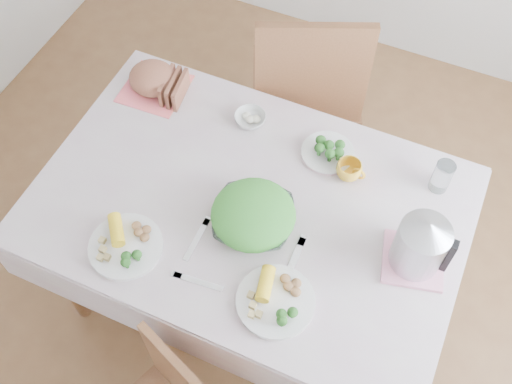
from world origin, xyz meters
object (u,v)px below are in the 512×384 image
at_px(dining_table, 250,254).
at_px(dinner_plate_right, 276,302).
at_px(yellow_mug, 349,170).
at_px(electric_kettle, 421,244).
at_px(dinner_plate_left, 126,246).
at_px(chair_far, 304,93).
at_px(salad_bowl, 253,219).

distance_m(dining_table, dinner_plate_right, 0.55).
height_order(yellow_mug, electric_kettle, electric_kettle).
distance_m(dining_table, dinner_plate_left, 0.60).
bearing_deg(yellow_mug, dinner_plate_right, -94.83).
bearing_deg(chair_far, electric_kettle, 106.66).
height_order(dining_table, salad_bowl, salad_bowl).
bearing_deg(salad_bowl, chair_far, 99.05).
bearing_deg(yellow_mug, electric_kettle, -37.50).
height_order(salad_bowl, electric_kettle, electric_kettle).
distance_m(dining_table, electric_kettle, 0.78).
bearing_deg(electric_kettle, chair_far, 144.68).
relative_size(chair_far, yellow_mug, 11.49).
bearing_deg(dinner_plate_left, chair_far, 79.77).
height_order(dining_table, dinner_plate_right, dinner_plate_right).
height_order(salad_bowl, dinner_plate_right, salad_bowl).
xyz_separation_m(dinner_plate_left, dinner_plate_right, (0.53, 0.02, 0.00)).
height_order(chair_far, dinner_plate_right, chair_far).
xyz_separation_m(chair_far, salad_bowl, (0.14, -0.90, 0.33)).
bearing_deg(salad_bowl, dining_table, 125.86).
relative_size(dining_table, salad_bowl, 5.17).
relative_size(dinner_plate_right, yellow_mug, 2.75).
bearing_deg(dining_table, dinner_plate_left, -132.57).
height_order(chair_far, yellow_mug, chair_far).
height_order(chair_far, salad_bowl, chair_far).
xyz_separation_m(dining_table, chair_far, (-0.09, 0.83, 0.09)).
bearing_deg(salad_bowl, dinner_plate_right, -52.18).
xyz_separation_m(yellow_mug, electric_kettle, (0.31, -0.24, 0.08)).
relative_size(dinner_plate_right, electric_kettle, 1.10).
distance_m(dinner_plate_left, yellow_mug, 0.82).
bearing_deg(dinner_plate_left, yellow_mug, 44.97).
bearing_deg(salad_bowl, electric_kettle, 8.86).
distance_m(chair_far, electric_kettle, 1.14).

